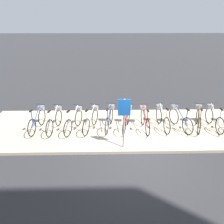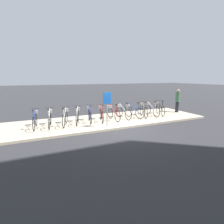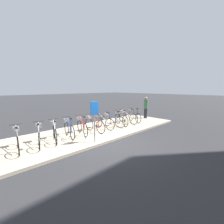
# 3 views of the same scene
# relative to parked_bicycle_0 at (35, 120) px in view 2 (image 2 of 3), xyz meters

# --- Properties ---
(ground_plane) EXTENTS (120.00, 120.00, 0.00)m
(ground_plane) POSITION_rel_parked_bicycle_0_xyz_m (4.18, -1.81, -0.58)
(ground_plane) COLOR #2D2D30
(sidewalk) EXTENTS (13.23, 3.79, 0.12)m
(sidewalk) POSITION_rel_parked_bicycle_0_xyz_m (4.18, 0.09, -0.52)
(sidewalk) COLOR #B7A88E
(sidewalk) RESTS_ON ground_plane
(parked_bicycle_0) EXTENTS (0.46, 1.73, 1.07)m
(parked_bicycle_0) POSITION_rel_parked_bicycle_0_xyz_m (0.00, 0.00, 0.00)
(parked_bicycle_0) COLOR black
(parked_bicycle_0) RESTS_ON sidewalk
(parked_bicycle_1) EXTENTS (0.47, 1.72, 1.07)m
(parked_bicycle_1) POSITION_rel_parked_bicycle_0_xyz_m (0.75, -0.07, 0.00)
(parked_bicycle_1) COLOR black
(parked_bicycle_1) RESTS_ON sidewalk
(parked_bicycle_2) EXTENTS (0.67, 1.67, 1.07)m
(parked_bicycle_2) POSITION_rel_parked_bicycle_0_xyz_m (1.57, -0.10, 0.00)
(parked_bicycle_2) COLOR black
(parked_bicycle_2) RESTS_ON sidewalk
(parked_bicycle_3) EXTENTS (0.66, 1.67, 1.07)m
(parked_bicycle_3) POSITION_rel_parked_bicycle_0_xyz_m (2.29, -0.03, 0.00)
(parked_bicycle_3) COLOR black
(parked_bicycle_3) RESTS_ON sidewalk
(parked_bicycle_4) EXTENTS (0.52, 1.71, 1.07)m
(parked_bicycle_4) POSITION_rel_parked_bicycle_0_xyz_m (3.07, 0.06, 0.00)
(parked_bicycle_4) COLOR black
(parked_bicycle_4) RESTS_ON sidewalk
(parked_bicycle_5) EXTENTS (0.59, 1.69, 1.07)m
(parked_bicycle_5) POSITION_rel_parked_bicycle_0_xyz_m (3.81, -0.01, 0.00)
(parked_bicycle_5) COLOR black
(parked_bicycle_5) RESTS_ON sidewalk
(parked_bicycle_6) EXTENTS (0.46, 1.74, 1.07)m
(parked_bicycle_6) POSITION_rel_parked_bicycle_0_xyz_m (4.57, -0.08, 0.00)
(parked_bicycle_6) COLOR black
(parked_bicycle_6) RESTS_ON sidewalk
(parked_bicycle_7) EXTENTS (0.46, 1.73, 1.07)m
(parked_bicycle_7) POSITION_rel_parked_bicycle_0_xyz_m (5.35, 0.05, 0.00)
(parked_bicycle_7) COLOR black
(parked_bicycle_7) RESTS_ON sidewalk
(parked_bicycle_8) EXTENTS (0.65, 1.67, 1.07)m
(parked_bicycle_8) POSITION_rel_parked_bicycle_0_xyz_m (6.08, -0.01, 0.00)
(parked_bicycle_8) COLOR black
(parked_bicycle_8) RESTS_ON sidewalk
(parked_bicycle_9) EXTENTS (0.64, 1.67, 1.07)m
(parked_bicycle_9) POSITION_rel_parked_bicycle_0_xyz_m (6.90, -0.03, 0.00)
(parked_bicycle_9) COLOR black
(parked_bicycle_9) RESTS_ON sidewalk
(parked_bicycle_10) EXTENTS (0.46, 1.74, 1.07)m
(parked_bicycle_10) POSITION_rel_parked_bicycle_0_xyz_m (7.58, -0.00, 0.00)
(parked_bicycle_10) COLOR black
(parked_bicycle_10) RESTS_ON sidewalk
(parked_bicycle_11) EXTENTS (0.70, 1.65, 1.07)m
(parked_bicycle_11) POSITION_rel_parked_bicycle_0_xyz_m (8.36, -0.01, 0.00)
(parked_bicycle_11) COLOR black
(parked_bicycle_11) RESTS_ON sidewalk
(pedestrian) EXTENTS (0.34, 0.34, 1.78)m
(pedestrian) POSITION_rel_parked_bicycle_0_xyz_m (10.16, 0.15, 0.48)
(pedestrian) COLOR #23232D
(pedestrian) RESTS_ON sidewalk
(sign_post) EXTENTS (0.44, 0.07, 1.91)m
(sign_post) POSITION_rel_parked_bicycle_0_xyz_m (3.56, -1.52, 0.85)
(sign_post) COLOR #99999E
(sign_post) RESTS_ON sidewalk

